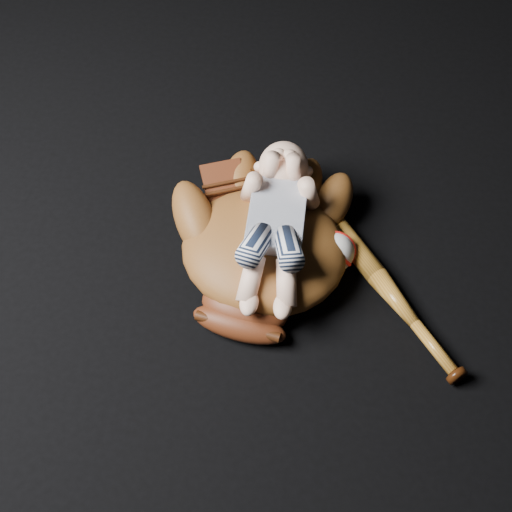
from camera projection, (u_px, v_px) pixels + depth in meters
name	position (u px, v px, depth m)	size (l,w,h in m)	color
baseball_glove	(264.00, 245.00, 1.35)	(0.39, 0.45, 0.14)	#5D3314
newborn_baby	(275.00, 226.00, 1.30)	(0.17, 0.37, 0.15)	beige
baseball_bat	(385.00, 286.00, 1.35)	(0.04, 0.45, 0.04)	#A1671F
baseball	(334.00, 251.00, 1.38)	(0.08, 0.08, 0.08)	white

